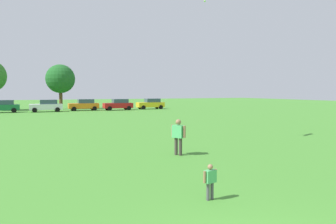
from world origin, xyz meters
name	(u,v)px	position (x,y,z in m)	size (l,w,h in m)	color
ground_plane	(67,120)	(0.00, 30.00, 0.00)	(160.00, 160.00, 0.00)	#42842D
child_kite_flyer	(210,179)	(0.90, 3.56, 0.57)	(0.45, 0.24, 0.96)	#4C4C51
adult_bystander	(178,134)	(2.67, 9.33, 0.96)	(0.52, 0.68, 1.62)	#3F3833
parked_car_green_0	(3,106)	(-6.71, 44.61, 0.86)	(4.30, 2.02, 1.68)	#196B38
parked_car_white_1	(47,106)	(-1.25, 44.03, 0.86)	(4.30, 2.02, 1.68)	white
parked_car_orange_2	(84,105)	(4.00, 45.06, 0.86)	(4.30, 2.02, 1.68)	orange
parked_car_red_3	(118,104)	(8.95, 44.11, 0.86)	(4.30, 2.02, 1.68)	red
parked_car_yellow_4	(151,104)	(14.47, 44.95, 0.86)	(4.30, 2.02, 1.68)	yellow
tree_far_right	(60,79)	(1.21, 50.42, 4.80)	(4.56, 4.56, 7.11)	brown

